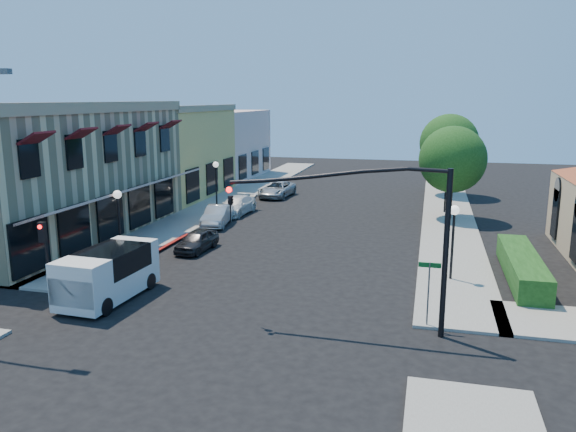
% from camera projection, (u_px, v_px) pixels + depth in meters
% --- Properties ---
extents(ground, '(120.00, 120.00, 0.00)m').
position_uv_depth(ground, '(214.00, 331.00, 20.43)').
color(ground, black).
rests_on(ground, ground).
extents(sidewalk_left, '(3.50, 50.00, 0.12)m').
position_uv_depth(sidewalk_left, '(236.00, 196.00, 48.14)').
color(sidewalk_left, gray).
rests_on(sidewalk_left, ground).
extents(sidewalk_right, '(3.50, 50.00, 0.12)m').
position_uv_depth(sidewalk_right, '(447.00, 205.00, 43.91)').
color(sidewalk_right, gray).
rests_on(sidewalk_right, ground).
extents(curb_red_strip, '(0.25, 10.00, 0.06)m').
position_uv_depth(curb_red_strip, '(148.00, 258.00, 29.69)').
color(curb_red_strip, maroon).
rests_on(curb_red_strip, ground).
extents(corner_brick_building, '(11.77, 18.20, 8.10)m').
position_uv_depth(corner_brick_building, '(40.00, 171.00, 33.77)').
color(corner_brick_building, '#CFBF8C').
rests_on(corner_brick_building, ground).
extents(yellow_stucco_building, '(10.00, 12.00, 7.60)m').
position_uv_depth(yellow_stucco_building, '(156.00, 152.00, 48.05)').
color(yellow_stucco_building, tan).
rests_on(yellow_stucco_building, ground).
extents(pink_stucco_building, '(10.00, 12.00, 7.00)m').
position_uv_depth(pink_stucco_building, '(210.00, 144.00, 59.49)').
color(pink_stucco_building, beige).
rests_on(pink_stucco_building, ground).
extents(hedge, '(1.40, 8.00, 1.10)m').
position_uv_depth(hedge, '(521.00, 280.00, 26.14)').
color(hedge, '#163D11').
rests_on(hedge, ground).
extents(street_tree_a, '(4.56, 4.56, 6.48)m').
position_uv_depth(street_tree_a, '(453.00, 159.00, 38.31)').
color(street_tree_a, '#362615').
rests_on(street_tree_a, ground).
extents(street_tree_b, '(4.94, 4.94, 7.02)m').
position_uv_depth(street_tree_b, '(449.00, 143.00, 47.72)').
color(street_tree_b, '#362615').
rests_on(street_tree_b, ground).
extents(signal_mast_arm, '(8.01, 0.39, 6.00)m').
position_uv_depth(signal_mast_arm, '(384.00, 221.00, 19.60)').
color(signal_mast_arm, black).
rests_on(signal_mast_arm, ground).
extents(secondary_signal, '(0.28, 0.42, 3.32)m').
position_uv_depth(secondary_signal, '(44.00, 246.00, 23.22)').
color(secondary_signal, black).
rests_on(secondary_signal, ground).
extents(street_name_sign, '(0.80, 0.06, 2.50)m').
position_uv_depth(street_name_sign, '(429.00, 284.00, 20.36)').
color(street_name_sign, '#595B5E').
rests_on(street_name_sign, ground).
extents(lamppost_left_near, '(0.44, 0.44, 3.57)m').
position_uv_depth(lamppost_left_near, '(118.00, 206.00, 29.51)').
color(lamppost_left_near, black).
rests_on(lamppost_left_near, ground).
extents(lamppost_left_far, '(0.44, 0.44, 3.57)m').
position_uv_depth(lamppost_left_far, '(216.00, 173.00, 42.79)').
color(lamppost_left_far, black).
rests_on(lamppost_left_far, ground).
extents(lamppost_right_near, '(0.44, 0.44, 3.57)m').
position_uv_depth(lamppost_right_near, '(454.00, 223.00, 25.40)').
color(lamppost_right_near, black).
rests_on(lamppost_right_near, ground).
extents(lamppost_right_far, '(0.44, 0.44, 3.57)m').
position_uv_depth(lamppost_right_far, '(446.00, 177.00, 40.58)').
color(lamppost_right_far, black).
rests_on(lamppost_right_far, ground).
extents(white_van, '(2.33, 4.88, 2.12)m').
position_uv_depth(white_van, '(107.00, 271.00, 23.36)').
color(white_van, silver).
rests_on(white_van, ground).
extents(parked_car_a, '(1.61, 3.49, 1.16)m').
position_uv_depth(parked_car_a, '(197.00, 241.00, 30.98)').
color(parked_car_a, black).
rests_on(parked_car_a, ground).
extents(parked_car_b, '(1.93, 4.17, 1.32)m').
position_uv_depth(parked_car_b, '(217.00, 216.00, 37.19)').
color(parked_car_b, '#B0B3B5').
rests_on(parked_car_b, ground).
extents(parked_car_c, '(2.15, 4.58, 1.29)m').
position_uv_depth(parked_car_c, '(236.00, 206.00, 40.76)').
color(parked_car_c, silver).
rests_on(parked_car_c, ground).
extents(parked_car_d, '(2.54, 4.89, 1.32)m').
position_uv_depth(parked_car_d, '(277.00, 189.00, 47.95)').
color(parked_car_d, '#A4A7A9').
rests_on(parked_car_d, ground).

